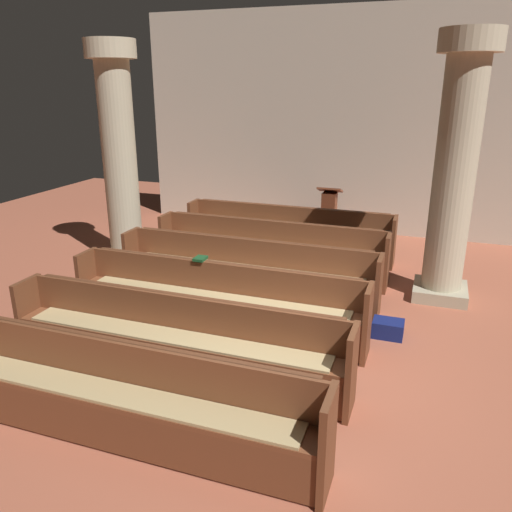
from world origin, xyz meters
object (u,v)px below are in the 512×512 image
object	(u,v)px
pew_row_3	(215,297)
pew_row_5	(114,392)
pew_row_1	(269,247)
pew_row_4	(174,336)
hymn_book	(200,259)
pillar_aisle_side	(455,168)
pew_row_0	(288,230)
pew_row_2	(246,269)
kneeler_box_navy	(388,329)
pillar_far_side	(119,152)
lectern	(329,217)

from	to	relation	value
pew_row_3	pew_row_5	bearing A→B (deg)	-90.00
pew_row_1	pew_row_4	size ratio (longest dim) A/B	1.00
hymn_book	pew_row_1	bearing A→B (deg)	81.88
pew_row_4	pew_row_5	bearing A→B (deg)	-90.00
pew_row_3	pillar_aisle_side	world-z (taller)	pillar_aisle_side
pew_row_0	pew_row_3	world-z (taller)	same
pew_row_2	pew_row_4	bearing A→B (deg)	-90.00
pew_row_2	pillar_aisle_side	distance (m)	3.25
pew_row_2	pew_row_5	xyz separation A→B (m)	(0.00, -3.30, 0.00)
pew_row_5	kneeler_box_navy	bearing A→B (deg)	53.43
pillar_far_side	pew_row_4	bearing A→B (deg)	-50.07
pew_row_0	pillar_far_side	bearing A→B (deg)	-155.19
pew_row_2	pew_row_5	bearing A→B (deg)	-90.00
pew_row_2	hymn_book	xyz separation A→B (m)	(-0.29, -0.90, 0.42)
pew_row_0	pillar_aisle_side	world-z (taller)	pillar_aisle_side
pew_row_2	kneeler_box_navy	world-z (taller)	pew_row_2
pillar_aisle_side	lectern	distance (m)	3.64
pew_row_4	kneeler_box_navy	world-z (taller)	pew_row_4
pew_row_0	kneeler_box_navy	xyz separation A→B (m)	(2.10, -2.67, -0.38)
pew_row_0	pew_row_5	distance (m)	5.50
pew_row_2	pillar_aisle_side	bearing A→B (deg)	21.56
pew_row_0	hymn_book	xyz separation A→B (m)	(-0.29, -3.10, 0.42)
pew_row_1	pillar_aisle_side	size ratio (longest dim) A/B	1.04
pew_row_4	pew_row_5	world-z (taller)	same
pew_row_1	pew_row_3	bearing A→B (deg)	-90.00
pew_row_2	kneeler_box_navy	bearing A→B (deg)	-12.75
pew_row_3	pew_row_4	distance (m)	1.10
pew_row_2	pew_row_3	xyz separation A→B (m)	(0.00, -1.10, 0.00)
pew_row_1	pew_row_0	bearing A→B (deg)	90.00
pew_row_2	lectern	distance (m)	3.58
pew_row_5	pillar_aisle_side	xyz separation A→B (m)	(2.70, 4.37, 1.44)
pew_row_1	pillar_aisle_side	bearing A→B (deg)	-0.65
pew_row_4	kneeler_box_navy	xyz separation A→B (m)	(2.10, 1.73, -0.38)
pew_row_2	pew_row_4	distance (m)	2.20
pew_row_1	pew_row_3	xyz separation A→B (m)	(0.00, -2.20, 0.00)
pew_row_4	hymn_book	size ratio (longest dim) A/B	20.77
pew_row_1	lectern	bearing A→B (deg)	78.74
pew_row_1	pew_row_2	world-z (taller)	same
pew_row_1	pillar_far_side	distance (m)	3.02
pew_row_0	pew_row_4	distance (m)	4.40
lectern	pew_row_1	bearing A→B (deg)	-101.26
pew_row_0	kneeler_box_navy	distance (m)	3.42
pew_row_0	pew_row_1	bearing A→B (deg)	-90.00
pew_row_0	pew_row_5	bearing A→B (deg)	-90.00
pew_row_3	pillar_aisle_side	bearing A→B (deg)	38.72
hymn_book	kneeler_box_navy	world-z (taller)	hymn_book
pew_row_5	kneeler_box_navy	size ratio (longest dim) A/B	10.05
pew_row_0	hymn_book	world-z (taller)	hymn_book
pew_row_3	pillar_far_side	distance (m)	3.66
pew_row_3	kneeler_box_navy	xyz separation A→B (m)	(2.10, 0.63, -0.38)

